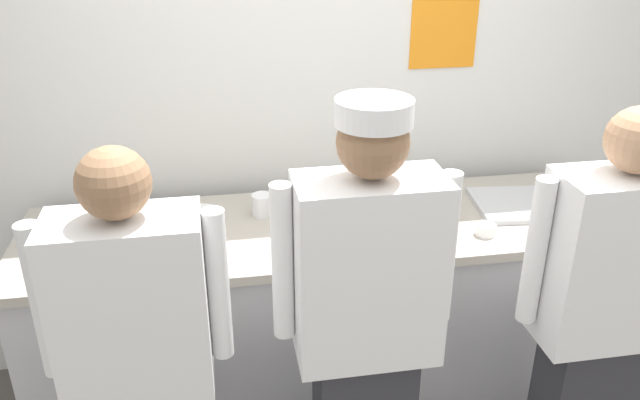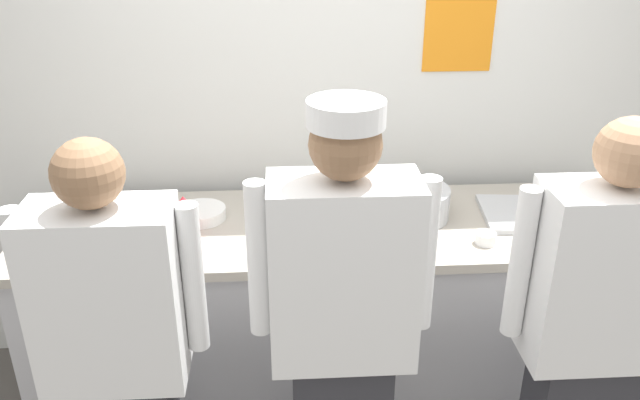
# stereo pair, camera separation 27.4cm
# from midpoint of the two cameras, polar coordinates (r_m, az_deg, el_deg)

# --- Properties ---
(wall_back) EXTENTS (4.16, 0.11, 2.92)m
(wall_back) POSITION_cam_midpoint_polar(r_m,az_deg,el_deg) (3.05, -3.02, 11.11)
(wall_back) COLOR silver
(wall_back) RESTS_ON ground
(prep_counter) EXTENTS (2.65, 0.75, 0.93)m
(prep_counter) POSITION_cam_midpoint_polar(r_m,az_deg,el_deg) (3.00, -1.40, -9.98)
(prep_counter) COLOR #B2B2B7
(prep_counter) RESTS_ON ground
(chef_near_left) EXTENTS (0.59, 0.24, 1.59)m
(chef_near_left) POSITION_cam_midpoint_polar(r_m,az_deg,el_deg) (2.21, -19.06, -14.18)
(chef_near_left) COLOR #2D2D33
(chef_near_left) RESTS_ON ground
(chef_center) EXTENTS (0.61, 0.24, 1.68)m
(chef_center) POSITION_cam_midpoint_polar(r_m,az_deg,el_deg) (2.18, 0.44, -11.28)
(chef_center) COLOR #2D2D33
(chef_center) RESTS_ON ground
(chef_far_right) EXTENTS (0.60, 0.24, 1.62)m
(chef_far_right) POSITION_cam_midpoint_polar(r_m,az_deg,el_deg) (2.44, 20.56, -9.81)
(chef_far_right) COLOR #2D2D33
(chef_far_right) RESTS_ON ground
(plate_stack_front) EXTENTS (0.24, 0.24, 0.07)m
(plate_stack_front) POSITION_cam_midpoint_polar(r_m,az_deg,el_deg) (2.66, -3.27, -2.42)
(plate_stack_front) COLOR white
(plate_stack_front) RESTS_ON prep_counter
(plate_stack_rear) EXTENTS (0.22, 0.22, 0.05)m
(plate_stack_rear) POSITION_cam_midpoint_polar(r_m,az_deg,el_deg) (2.82, -13.42, -1.74)
(plate_stack_rear) COLOR white
(plate_stack_rear) RESTS_ON prep_counter
(mixing_bowl_steel) EXTENTS (0.33, 0.33, 0.13)m
(mixing_bowl_steel) POSITION_cam_midpoint_polar(r_m,az_deg,el_deg) (2.84, 5.05, 0.10)
(mixing_bowl_steel) COLOR #B7BABF
(mixing_bowl_steel) RESTS_ON prep_counter
(sheet_tray) EXTENTS (0.50, 0.40, 0.02)m
(sheet_tray) POSITION_cam_midpoint_polar(r_m,az_deg,el_deg) (3.01, 15.40, -0.41)
(sheet_tray) COLOR #B7BABF
(sheet_tray) RESTS_ON prep_counter
(squeeze_bottle_primary) EXTENTS (0.06, 0.06, 0.18)m
(squeeze_bottle_primary) POSITION_cam_midpoint_polar(r_m,az_deg,el_deg) (2.65, -14.61, -2.15)
(squeeze_bottle_primary) COLOR red
(squeeze_bottle_primary) RESTS_ON prep_counter
(ramekin_orange_sauce) EXTENTS (0.11, 0.11, 0.05)m
(ramekin_orange_sauce) POSITION_cam_midpoint_polar(r_m,az_deg,el_deg) (2.98, -19.83, -1.02)
(ramekin_orange_sauce) COLOR white
(ramekin_orange_sauce) RESTS_ON prep_counter
(ramekin_green_sauce) EXTENTS (0.08, 0.08, 0.04)m
(ramekin_green_sauce) POSITION_cam_midpoint_polar(r_m,az_deg,el_deg) (2.76, -24.70, -4.03)
(ramekin_green_sauce) COLOR white
(ramekin_green_sauce) RESTS_ON prep_counter
(ramekin_red_sauce) EXTENTS (0.08, 0.08, 0.05)m
(ramekin_red_sauce) POSITION_cam_midpoint_polar(r_m,az_deg,el_deg) (2.71, 11.64, -2.61)
(ramekin_red_sauce) COLOR white
(ramekin_red_sauce) RESTS_ON prep_counter
(deli_cup) EXTENTS (0.09, 0.09, 0.10)m
(deli_cup) POSITION_cam_midpoint_polar(r_m,az_deg,el_deg) (2.84, -7.89, -0.50)
(deli_cup) COLOR white
(deli_cup) RESTS_ON prep_counter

